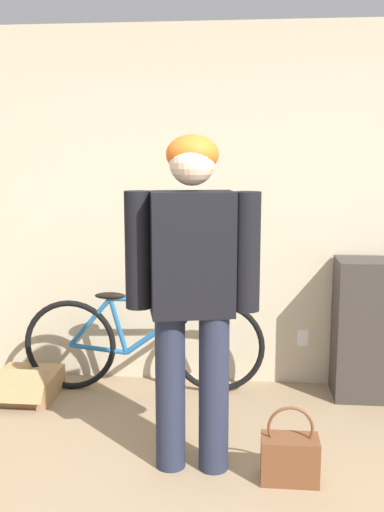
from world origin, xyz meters
The scene contains 5 objects.
wall_back centered at (0.00, 2.43, 1.30)m, with size 8.00×0.07×2.60m.
person centered at (-0.15, 1.10, 1.05)m, with size 0.70×0.32×1.79m.
bicycle centered at (-0.60, 2.14, 0.36)m, with size 1.73×0.46×0.74m.
handbag centered at (0.37, 1.01, 0.13)m, with size 0.30×0.17×0.41m.
cardboard_box centered at (-1.41, 1.96, 0.09)m, with size 0.42×0.51×0.25m.
Camera 1 is at (0.14, -1.93, 1.70)m, focal length 42.00 mm.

